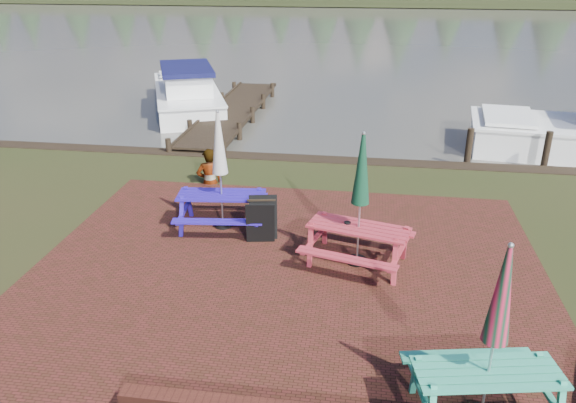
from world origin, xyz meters
The scene contains 10 objects.
ground centered at (0.00, 0.00, 0.00)m, with size 120.00×120.00×0.00m, color black.
paving centered at (0.00, 1.00, 0.01)m, with size 9.00×7.50×0.02m, color #391B12.
water centered at (0.00, 37.00, 0.00)m, with size 120.00×60.00×0.02m, color #413E38.
picnic_table_teal centered at (2.80, -2.13, 0.82)m, with size 1.94×1.79×2.34m.
picnic_table_red centered at (1.20, 1.40, 0.85)m, with size 2.10×1.97×2.44m.
picnic_table_blue centered at (-1.56, 2.50, 0.85)m, with size 1.90×1.73×2.42m.
chalkboard centered at (-0.65, 2.01, 0.45)m, with size 0.57×0.60×0.88m.
jetty centered at (-3.50, 11.28, 0.11)m, with size 1.76×9.08×1.00m.
boat_jetty centered at (-5.51, 12.54, 0.37)m, with size 4.50×6.90×1.90m.
person centered at (-2.48, 4.82, 0.87)m, with size 0.64×0.42×1.74m, color gray.
Camera 1 is at (1.26, -7.54, 5.06)m, focal length 35.00 mm.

